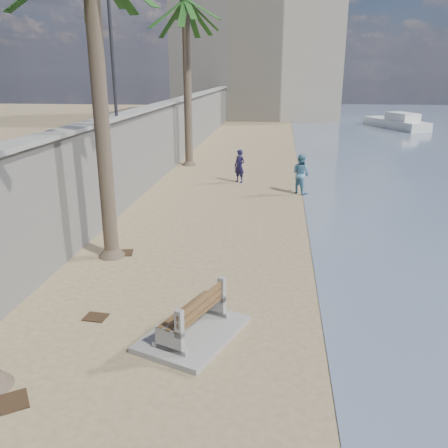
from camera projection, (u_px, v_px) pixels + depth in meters
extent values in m
cube|color=gray|center=(166.00, 138.00, 25.62)|extent=(0.45, 70.00, 3.50)
cube|color=gray|center=(165.00, 103.00, 25.06)|extent=(0.80, 70.00, 0.12)
cube|color=#B7AA93|center=(258.00, 54.00, 53.85)|extent=(18.00, 12.00, 14.00)
cube|color=gray|center=(193.00, 333.00, 9.74)|extent=(2.26, 2.66, 0.12)
cylinder|color=brown|center=(101.00, 120.00, 12.74)|extent=(0.42, 0.42, 7.90)
cylinder|color=brown|center=(188.00, 87.00, 25.99)|extent=(0.44, 0.44, 8.66)
cylinder|color=#2D2D33|center=(112.00, 44.00, 16.71)|extent=(0.12, 0.12, 5.00)
imported|color=#181438|center=(240.00, 164.00, 22.85)|extent=(0.80, 0.75, 1.84)
imported|color=teal|center=(301.00, 172.00, 20.82)|extent=(1.17, 1.17, 1.93)
cube|color=#382616|center=(6.00, 404.00, 7.76)|extent=(0.86, 0.83, 0.03)
cube|color=#382616|center=(121.00, 253.00, 14.15)|extent=(0.77, 0.67, 0.03)
cube|color=#382616|center=(96.00, 317.00, 10.47)|extent=(0.52, 0.44, 0.03)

